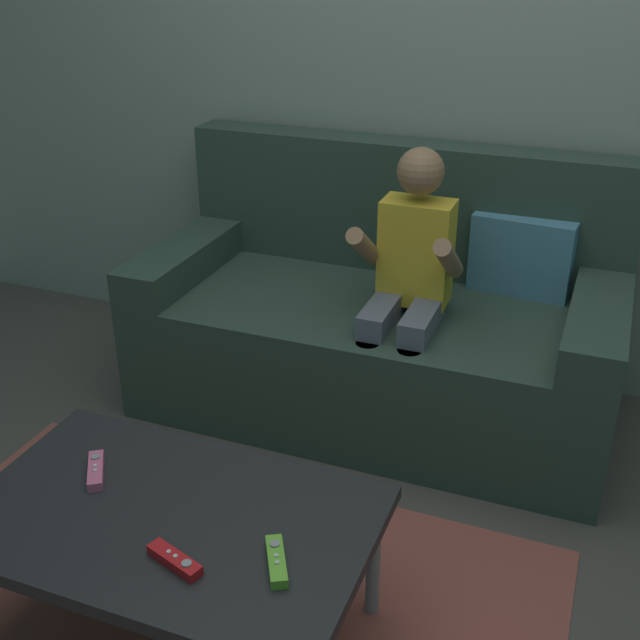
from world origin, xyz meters
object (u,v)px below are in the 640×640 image
(game_remote_red_far_corner, at_px, (175,560))
(game_remote_pink_center, at_px, (96,470))
(game_remote_lime_near_edge, at_px, (277,561))
(coffee_table, at_px, (170,526))
(couch, at_px, (383,324))
(person_seated_on_couch, at_px, (407,284))

(game_remote_red_far_corner, bearing_deg, game_remote_pink_center, 149.63)
(game_remote_lime_near_edge, xyz_separation_m, game_remote_red_far_corner, (-0.20, -0.08, 0.00))
(coffee_table, bearing_deg, game_remote_red_far_corner, -54.15)
(coffee_table, distance_m, game_remote_pink_center, 0.26)
(coffee_table, bearing_deg, game_remote_lime_near_edge, -11.23)
(game_remote_pink_center, relative_size, game_remote_red_far_corner, 0.95)
(couch, distance_m, game_remote_red_far_corner, 1.39)
(coffee_table, distance_m, game_remote_lime_near_edge, 0.31)
(person_seated_on_couch, bearing_deg, couch, 125.09)
(couch, xyz_separation_m, game_remote_lime_near_edge, (0.17, -1.31, 0.08))
(couch, height_order, game_remote_pink_center, couch)
(person_seated_on_couch, xyz_separation_m, game_remote_lime_near_edge, (0.04, -1.12, -0.18))
(coffee_table, xyz_separation_m, game_remote_lime_near_edge, (0.30, -0.06, 0.05))
(coffee_table, bearing_deg, game_remote_pink_center, 165.07)
(game_remote_red_far_corner, bearing_deg, couch, 88.56)
(couch, distance_m, game_remote_pink_center, 1.25)
(coffee_table, height_order, game_remote_pink_center, game_remote_pink_center)
(game_remote_lime_near_edge, relative_size, game_remote_red_far_corner, 0.97)
(game_remote_lime_near_edge, bearing_deg, person_seated_on_couch, 91.81)
(couch, bearing_deg, game_remote_lime_near_edge, -82.73)
(couch, relative_size, person_seated_on_couch, 1.66)
(person_seated_on_couch, bearing_deg, game_remote_lime_near_edge, -88.19)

